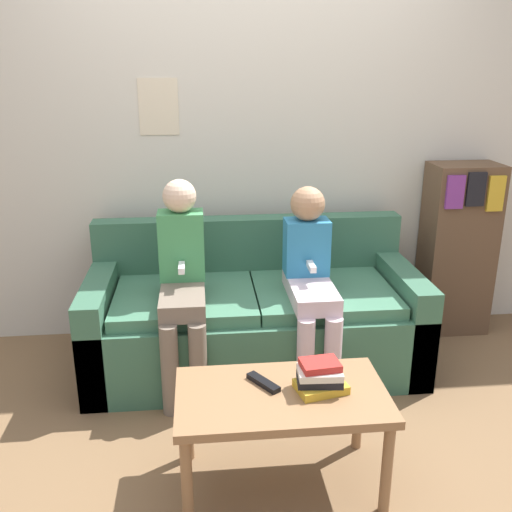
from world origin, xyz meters
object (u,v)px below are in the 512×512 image
at_px(person_right, 310,275).
at_px(bookshelf, 457,249).
at_px(person_left, 182,276).
at_px(couch, 254,318).
at_px(coffee_table, 282,405).
at_px(tv_remote, 263,382).

distance_m(person_right, bookshelf, 1.18).
height_order(person_left, bookshelf, person_left).
relative_size(person_right, bookshelf, 0.97).
bearing_deg(person_right, person_left, 179.61).
bearing_deg(person_right, couch, 145.66).
relative_size(coffee_table, person_left, 0.76).
bearing_deg(person_right, bookshelf, 26.02).
distance_m(coffee_table, person_left, 0.97).
xyz_separation_m(person_right, tv_remote, (-0.34, -0.78, -0.16)).
height_order(coffee_table, person_right, person_right).
xyz_separation_m(person_left, tv_remote, (0.34, -0.79, -0.18)).
distance_m(person_left, tv_remote, 0.87).
xyz_separation_m(person_left, bookshelf, (1.74, 0.51, -0.07)).
xyz_separation_m(couch, person_left, (-0.39, -0.19, 0.35)).
bearing_deg(bookshelf, person_left, -163.59).
bearing_deg(bookshelf, coffee_table, -134.37).
distance_m(person_left, bookshelf, 1.81).
height_order(person_right, tv_remote, person_right).
bearing_deg(coffee_table, person_right, 71.96).
height_order(couch, tv_remote, couch).
xyz_separation_m(coffee_table, tv_remote, (-0.07, 0.06, 0.07)).
distance_m(tv_remote, bookshelf, 1.91).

